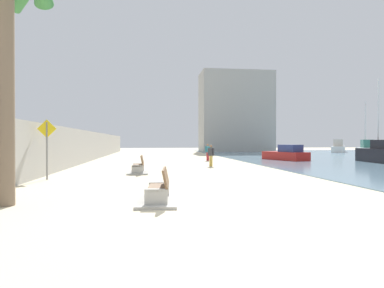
{
  "coord_description": "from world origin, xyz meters",
  "views": [
    {
      "loc": [
        -1.91,
        -8.18,
        1.75
      ],
      "look_at": [
        0.66,
        11.81,
        1.58
      ],
      "focal_mm": 30.5,
      "sensor_mm": 36.0,
      "label": 1
    }
  ],
  "objects_px": {
    "person_walking": "(211,154)",
    "boat_outer": "(338,147)",
    "pedestrian_sign": "(47,142)",
    "person_standing": "(208,151)",
    "boat_nearest": "(380,153)",
    "boat_far_right": "(286,154)",
    "bench_far": "(139,169)",
    "palm_tree": "(6,8)",
    "boat_mid_bay": "(366,149)",
    "bench_near": "(159,194)"
  },
  "relations": [
    {
      "from": "person_walking",
      "to": "boat_mid_bay",
      "type": "relative_size",
      "value": 0.23
    },
    {
      "from": "bench_far",
      "to": "boat_outer",
      "type": "relative_size",
      "value": 0.28
    },
    {
      "from": "palm_tree",
      "to": "boat_mid_bay",
      "type": "distance_m",
      "value": 39.95
    },
    {
      "from": "bench_far",
      "to": "boat_nearest",
      "type": "relative_size",
      "value": 0.31
    },
    {
      "from": "palm_tree",
      "to": "person_standing",
      "type": "xyz_separation_m",
      "value": [
        9.02,
        19.45,
        -4.48
      ]
    },
    {
      "from": "boat_nearest",
      "to": "boat_far_right",
      "type": "height_order",
      "value": "boat_nearest"
    },
    {
      "from": "boat_nearest",
      "to": "palm_tree",
      "type": "bearing_deg",
      "value": -146.49
    },
    {
      "from": "person_walking",
      "to": "pedestrian_sign",
      "type": "bearing_deg",
      "value": -142.99
    },
    {
      "from": "person_walking",
      "to": "boat_far_right",
      "type": "xyz_separation_m",
      "value": [
        8.22,
        6.29,
        -0.3
      ]
    },
    {
      "from": "boat_nearest",
      "to": "bench_far",
      "type": "bearing_deg",
      "value": -161.92
    },
    {
      "from": "boat_far_right",
      "to": "boat_outer",
      "type": "bearing_deg",
      "value": 48.73
    },
    {
      "from": "palm_tree",
      "to": "bench_far",
      "type": "height_order",
      "value": "palm_tree"
    },
    {
      "from": "person_walking",
      "to": "pedestrian_sign",
      "type": "relative_size",
      "value": 0.55
    },
    {
      "from": "boat_outer",
      "to": "boat_mid_bay",
      "type": "relative_size",
      "value": 1.15
    },
    {
      "from": "boat_outer",
      "to": "boat_nearest",
      "type": "bearing_deg",
      "value": -114.74
    },
    {
      "from": "person_standing",
      "to": "boat_far_right",
      "type": "relative_size",
      "value": 0.32
    },
    {
      "from": "palm_tree",
      "to": "bench_far",
      "type": "bearing_deg",
      "value": 69.34
    },
    {
      "from": "boat_far_right",
      "to": "person_standing",
      "type": "bearing_deg",
      "value": 177.49
    },
    {
      "from": "person_walking",
      "to": "boat_nearest",
      "type": "distance_m",
      "value": 14.54
    },
    {
      "from": "bench_near",
      "to": "person_standing",
      "type": "height_order",
      "value": "person_standing"
    },
    {
      "from": "boat_nearest",
      "to": "boat_mid_bay",
      "type": "distance_m",
      "value": 13.63
    },
    {
      "from": "bench_far",
      "to": "boat_nearest",
      "type": "bearing_deg",
      "value": 18.08
    },
    {
      "from": "bench_far",
      "to": "pedestrian_sign",
      "type": "bearing_deg",
      "value": -148.9
    },
    {
      "from": "palm_tree",
      "to": "boat_mid_bay",
      "type": "xyz_separation_m",
      "value": [
        29.49,
        26.55,
        -4.59
      ]
    },
    {
      "from": "person_standing",
      "to": "boat_mid_bay",
      "type": "bearing_deg",
      "value": 19.13
    },
    {
      "from": "person_standing",
      "to": "boat_nearest",
      "type": "distance_m",
      "value": 14.2
    },
    {
      "from": "palm_tree",
      "to": "bench_far",
      "type": "relative_size",
      "value": 3.45
    },
    {
      "from": "bench_far",
      "to": "pedestrian_sign",
      "type": "distance_m",
      "value": 4.95
    },
    {
      "from": "person_walking",
      "to": "boat_mid_bay",
      "type": "xyz_separation_m",
      "value": [
        21.42,
        13.71,
        -0.09
      ]
    },
    {
      "from": "bench_near",
      "to": "person_standing",
      "type": "distance_m",
      "value": 20.18
    },
    {
      "from": "pedestrian_sign",
      "to": "boat_nearest",
      "type": "bearing_deg",
      "value": 20.54
    },
    {
      "from": "boat_outer",
      "to": "boat_far_right",
      "type": "distance_m",
      "value": 26.01
    },
    {
      "from": "person_walking",
      "to": "person_standing",
      "type": "distance_m",
      "value": 6.68
    },
    {
      "from": "bench_far",
      "to": "pedestrian_sign",
      "type": "height_order",
      "value": "pedestrian_sign"
    },
    {
      "from": "palm_tree",
      "to": "boat_outer",
      "type": "relative_size",
      "value": 0.97
    },
    {
      "from": "palm_tree",
      "to": "bench_far",
      "type": "xyz_separation_m",
      "value": [
        3.24,
        8.6,
        -5.12
      ]
    },
    {
      "from": "person_walking",
      "to": "boat_outer",
      "type": "height_order",
      "value": "boat_outer"
    },
    {
      "from": "bench_far",
      "to": "boat_far_right",
      "type": "xyz_separation_m",
      "value": [
        13.04,
        10.54,
        0.33
      ]
    },
    {
      "from": "bench_far",
      "to": "boat_mid_bay",
      "type": "xyz_separation_m",
      "value": [
        26.25,
        17.96,
        0.54
      ]
    },
    {
      "from": "palm_tree",
      "to": "boat_outer",
      "type": "height_order",
      "value": "palm_tree"
    },
    {
      "from": "boat_outer",
      "to": "palm_tree",
      "type": "bearing_deg",
      "value": -130.84
    },
    {
      "from": "palm_tree",
      "to": "bench_near",
      "type": "distance_m",
      "value": 6.57
    },
    {
      "from": "person_standing",
      "to": "boat_far_right",
      "type": "bearing_deg",
      "value": -2.51
    },
    {
      "from": "person_walking",
      "to": "person_standing",
      "type": "bearing_deg",
      "value": 81.77
    },
    {
      "from": "palm_tree",
      "to": "pedestrian_sign",
      "type": "relative_size",
      "value": 2.64
    },
    {
      "from": "person_standing",
      "to": "boat_nearest",
      "type": "height_order",
      "value": "boat_nearest"
    },
    {
      "from": "boat_far_right",
      "to": "pedestrian_sign",
      "type": "relative_size",
      "value": 1.74
    },
    {
      "from": "boat_far_right",
      "to": "bench_near",
      "type": "bearing_deg",
      "value": -122.31
    },
    {
      "from": "bench_far",
      "to": "boat_outer",
      "type": "xyz_separation_m",
      "value": [
        30.2,
        30.09,
        0.54
      ]
    },
    {
      "from": "bench_far",
      "to": "boat_outer",
      "type": "distance_m",
      "value": 42.63
    }
  ]
}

